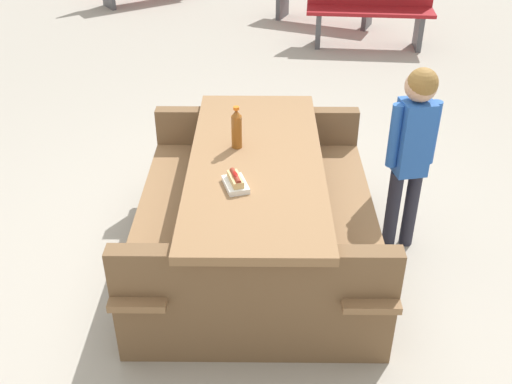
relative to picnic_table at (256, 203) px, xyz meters
name	(u,v)px	position (x,y,z in m)	size (l,w,h in m)	color
ground_plane	(256,261)	(0.00, 0.00, -0.44)	(30.00, 30.00, 0.00)	#ADA599
picnic_table	(256,203)	(0.00, 0.00, 0.00)	(1.88, 1.51, 0.75)	olive
soda_bottle	(237,129)	(-0.13, -0.12, 0.43)	(0.06, 0.06, 0.26)	brown
hotdog_tray	(236,182)	(0.31, -0.09, 0.34)	(0.21, 0.17, 0.08)	white
child_in_coat	(413,139)	(-0.25, 0.92, 0.34)	(0.21, 0.30, 1.23)	#262633
park_bench_mid	(370,8)	(-4.32, 1.06, 0.00)	(0.44, 1.51, 0.85)	maroon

